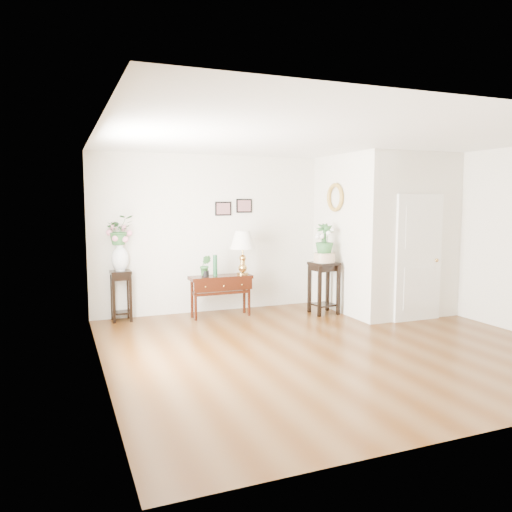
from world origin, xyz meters
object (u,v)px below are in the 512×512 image
console_table (221,296)px  plant_stand_b (324,288)px  table_lamp (243,254)px  plant_stand_a (121,296)px

console_table → plant_stand_b: size_ratio=1.17×
console_table → plant_stand_b: plant_stand_b is taller
table_lamp → plant_stand_b: bearing=-18.2°
console_table → plant_stand_a: 1.66m
table_lamp → plant_stand_b: (1.36, -0.45, -0.61)m
plant_stand_a → plant_stand_b: bearing=-12.9°
console_table → plant_stand_a: size_ratio=1.27×
console_table → plant_stand_a: bearing=167.7°
console_table → table_lamp: table_lamp is taller
table_lamp → plant_stand_b: table_lamp is taller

